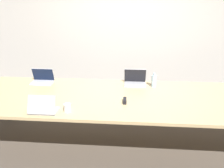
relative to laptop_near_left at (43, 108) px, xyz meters
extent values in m
plane|color=brown|center=(0.94, 0.58, -0.80)|extent=(24.00, 24.00, 0.00)
cube|color=beige|center=(0.94, 2.47, 0.60)|extent=(12.00, 0.06, 2.80)
cube|color=#D6B77F|center=(0.94, 0.58, -0.09)|extent=(4.34, 1.44, 0.04)
cylinder|color=#4C4C51|center=(-1.05, 1.13, -0.46)|extent=(0.08, 0.08, 0.69)
cube|color=#B7B7BC|center=(0.00, 0.04, -0.06)|extent=(0.33, 0.23, 0.02)
cube|color=#B7B7BC|center=(0.00, -0.04, 0.06)|extent=(0.34, 0.10, 0.22)
cube|color=#0F1933|center=(0.00, -0.03, 0.06)|extent=(0.33, 0.10, 0.21)
cylinder|color=white|center=(0.28, 0.06, -0.02)|extent=(0.09, 0.09, 0.10)
cube|color=silver|center=(-0.39, 1.04, -0.06)|extent=(0.34, 0.21, 0.02)
cube|color=silver|center=(-0.39, 1.12, 0.06)|extent=(0.35, 0.08, 0.21)
cube|color=#0F1933|center=(-0.39, 1.11, 0.05)|extent=(0.34, 0.08, 0.21)
cube|color=#B7B7BC|center=(1.12, 1.08, -0.06)|extent=(0.34, 0.23, 0.02)
cube|color=#B7B7BC|center=(1.12, 1.17, 0.06)|extent=(0.34, 0.08, 0.22)
cube|color=black|center=(1.12, 1.16, 0.06)|extent=(0.34, 0.08, 0.22)
cylinder|color=#ADD1E0|center=(1.40, 1.02, 0.03)|extent=(0.08, 0.08, 0.19)
cylinder|color=#ADD1E0|center=(1.40, 1.02, 0.14)|extent=(0.03, 0.03, 0.04)
cube|color=black|center=(0.98, 0.39, -0.04)|extent=(0.05, 0.15, 0.05)
camera|label=1|loc=(1.07, -2.66, 1.31)|focal=40.00mm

